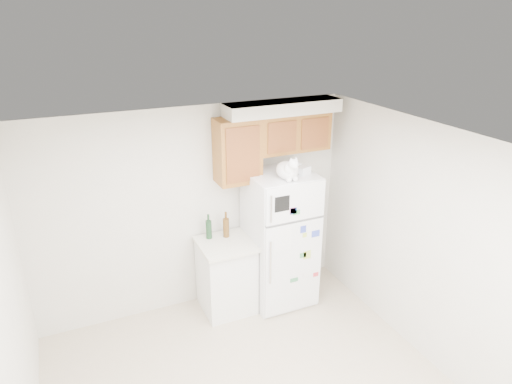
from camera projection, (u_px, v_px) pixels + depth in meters
room_shell at (266, 240)px, 3.84m from camera, size 3.84×4.04×2.52m
refrigerator at (280, 239)px, 5.62m from camera, size 0.76×0.78×1.70m
base_counter at (226, 275)px, 5.56m from camera, size 0.64×0.64×0.92m
cat at (289, 170)px, 5.09m from camera, size 0.29×0.42×0.30m
storage_box_back at (292, 166)px, 5.39m from camera, size 0.19×0.15×0.10m
storage_box_front at (303, 170)px, 5.29m from camera, size 0.18×0.16×0.09m
bottle_green at (209, 226)px, 5.43m from camera, size 0.07×0.07×0.31m
bottle_amber at (226, 224)px, 5.46m from camera, size 0.08×0.08×0.32m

